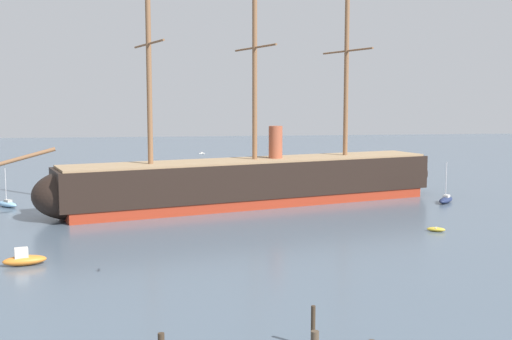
{
  "coord_description": "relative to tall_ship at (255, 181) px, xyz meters",
  "views": [
    {
      "loc": [
        -7.69,
        -26.92,
        13.68
      ],
      "look_at": [
        1.95,
        38.96,
        6.14
      ],
      "focal_mm": 45.19,
      "sensor_mm": 36.0,
      "label": 1
    }
  ],
  "objects": [
    {
      "name": "mooring_piling_midwater",
      "position": [
        -3.56,
        -47.05,
        -1.92
      ],
      "size": [
        0.25,
        0.25,
        2.36
      ],
      "primitive_type": "cylinder",
      "color": "#382B1E",
      "rests_on": "ground"
    },
    {
      "name": "tall_ship",
      "position": [
        0.0,
        0.0,
        0.0
      ],
      "size": [
        57.61,
        22.12,
        28.48
      ],
      "color": "maroon",
      "rests_on": "ground"
    },
    {
      "name": "sailboat_far_right",
      "position": [
        24.85,
        -2.03,
        -2.65
      ],
      "size": [
        3.64,
        3.91,
        5.36
      ],
      "color": "#1E284C",
      "rests_on": "ground"
    },
    {
      "name": "seagull_in_flight",
      "position": [
        -8.93,
        -37.13,
        6.81
      ],
      "size": [
        0.41,
        1.06,
        0.13
      ],
      "color": "silver"
    },
    {
      "name": "dinghy_alongside_stern",
      "position": [
        16.07,
        -18.83,
        -2.88
      ],
      "size": [
        2.02,
        1.61,
        0.44
      ],
      "color": "gold",
      "rests_on": "ground"
    },
    {
      "name": "dinghy_distant_centre",
      "position": [
        0.01,
        11.34,
        -2.82
      ],
      "size": [
        2.5,
        2.29,
        0.56
      ],
      "color": "silver",
      "rests_on": "ground"
    },
    {
      "name": "sailboat_far_left",
      "position": [
        -30.9,
        2.96,
        -2.69
      ],
      "size": [
        3.42,
        3.48,
        4.89
      ],
      "color": "#7FB2D6",
      "rests_on": "ground"
    },
    {
      "name": "motorboat_mid_left",
      "position": [
        -22.92,
        -26.59,
        -2.59
      ],
      "size": [
        3.69,
        2.22,
        1.45
      ],
      "color": "orange",
      "rests_on": "ground"
    }
  ]
}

